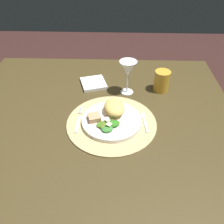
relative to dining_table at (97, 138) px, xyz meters
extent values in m
plane|color=#351E1B|center=(0.00, 0.00, -0.59)|extent=(6.00, 6.00, 0.00)
cube|color=#3F341A|center=(0.00, 0.00, 0.14)|extent=(1.23, 1.05, 0.03)
cylinder|color=#3F391B|center=(-0.53, 0.44, -0.23)|extent=(0.09, 0.09, 0.71)
cylinder|color=#443619|center=(0.53, 0.44, -0.23)|extent=(0.09, 0.09, 0.71)
cylinder|color=tan|center=(0.07, -0.06, 0.15)|extent=(0.37, 0.37, 0.01)
cylinder|color=silver|center=(0.07, -0.06, 0.17)|extent=(0.25, 0.25, 0.02)
ellipsoid|color=#EBC061|center=(0.08, -0.02, 0.20)|extent=(0.11, 0.13, 0.05)
ellipsoid|color=#4F6B20|center=(0.04, -0.10, 0.18)|extent=(0.06, 0.06, 0.02)
ellipsoid|color=#397D33|center=(0.06, -0.13, 0.18)|extent=(0.06, 0.06, 0.01)
ellipsoid|color=#3F722C|center=(0.06, -0.09, 0.18)|extent=(0.06, 0.06, 0.02)
ellipsoid|color=#3E7C1B|center=(0.03, -0.10, 0.18)|extent=(0.05, 0.05, 0.01)
ellipsoid|color=#2C721C|center=(0.08, -0.10, 0.18)|extent=(0.06, 0.05, 0.02)
cube|color=beige|center=(0.06, -0.11, 0.20)|extent=(0.03, 0.03, 0.01)
cube|color=beige|center=(0.05, -0.09, 0.20)|extent=(0.02, 0.03, 0.01)
cube|color=tan|center=(0.00, -0.07, 0.19)|extent=(0.06, 0.06, 0.02)
cube|color=silver|center=(-0.07, -0.08, 0.16)|extent=(0.01, 0.10, 0.00)
cube|color=silver|center=(-0.08, 0.01, 0.16)|extent=(0.00, 0.05, 0.00)
cube|color=silver|center=(-0.07, 0.01, 0.16)|extent=(0.00, 0.05, 0.00)
cube|color=silver|center=(-0.07, 0.01, 0.16)|extent=(0.00, 0.05, 0.00)
cube|color=silver|center=(-0.06, 0.01, 0.16)|extent=(0.00, 0.05, 0.00)
cube|color=silver|center=(0.21, -0.07, 0.16)|extent=(0.02, 0.09, 0.00)
ellipsoid|color=silver|center=(0.21, -0.01, 0.16)|extent=(0.02, 0.04, 0.01)
cube|color=white|center=(-0.03, 0.24, 0.16)|extent=(0.15, 0.16, 0.02)
cylinder|color=silver|center=(0.14, 0.17, 0.15)|extent=(0.06, 0.06, 0.00)
cylinder|color=silver|center=(0.14, 0.17, 0.20)|extent=(0.01, 0.01, 0.08)
cone|color=silver|center=(0.14, 0.17, 0.28)|extent=(0.08, 0.08, 0.08)
cylinder|color=gold|center=(0.31, 0.20, 0.20)|extent=(0.08, 0.08, 0.10)
camera|label=1|loc=(0.10, -0.79, 0.80)|focal=37.39mm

